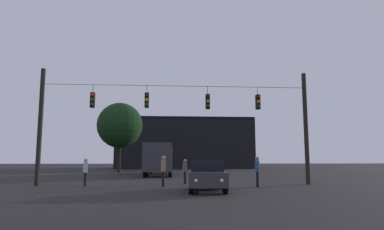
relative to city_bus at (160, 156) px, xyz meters
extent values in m
plane|color=black|center=(1.40, -4.59, -1.87)|extent=(168.00, 168.00, 0.00)
cylinder|color=black|center=(-7.00, -12.98, 1.75)|extent=(0.28, 0.28, 7.23)
cylinder|color=black|center=(9.79, -12.98, 1.75)|extent=(0.28, 0.28, 7.23)
cylinder|color=black|center=(1.40, -12.98, 4.39)|extent=(16.78, 0.02, 0.02)
cylinder|color=black|center=(-3.89, -12.98, 4.13)|extent=(0.03, 0.03, 0.50)
cube|color=black|center=(-3.89, -12.98, 3.40)|extent=(0.26, 0.32, 0.95)
sphere|color=red|center=(-3.89, -13.16, 3.70)|extent=(0.20, 0.20, 0.20)
sphere|color=#5B3D0C|center=(-3.89, -13.16, 3.40)|extent=(0.20, 0.20, 0.20)
sphere|color=#0C4219|center=(-3.89, -13.16, 3.10)|extent=(0.20, 0.20, 0.20)
cylinder|color=black|center=(-0.51, -12.98, 4.14)|extent=(0.03, 0.03, 0.47)
cube|color=black|center=(-0.51, -12.98, 3.43)|extent=(0.26, 0.32, 0.95)
sphere|color=#510A0A|center=(-0.51, -13.16, 3.73)|extent=(0.20, 0.20, 0.20)
sphere|color=orange|center=(-0.51, -13.16, 3.43)|extent=(0.20, 0.20, 0.20)
sphere|color=#0C4219|center=(-0.51, -13.16, 3.13)|extent=(0.20, 0.20, 0.20)
cylinder|color=black|center=(3.38, -12.98, 4.12)|extent=(0.03, 0.03, 0.51)
cube|color=black|center=(3.38, -12.98, 3.39)|extent=(0.26, 0.32, 0.95)
sphere|color=#510A0A|center=(3.38, -13.16, 3.69)|extent=(0.20, 0.20, 0.20)
sphere|color=orange|center=(3.38, -13.16, 3.39)|extent=(0.20, 0.20, 0.20)
sphere|color=#0C4219|center=(3.38, -13.16, 3.09)|extent=(0.20, 0.20, 0.20)
cylinder|color=black|center=(6.66, -12.98, 4.13)|extent=(0.03, 0.03, 0.50)
cube|color=black|center=(6.66, -12.98, 3.41)|extent=(0.26, 0.32, 0.95)
sphere|color=#510A0A|center=(6.66, -13.16, 3.71)|extent=(0.20, 0.20, 0.20)
sphere|color=orange|center=(6.66, -13.16, 3.41)|extent=(0.20, 0.20, 0.20)
sphere|color=#0C4219|center=(6.66, -13.16, 3.11)|extent=(0.20, 0.20, 0.20)
cube|color=#2D2D33|center=(0.00, 0.01, -0.12)|extent=(2.65, 11.03, 2.50)
cube|color=black|center=(0.00, 0.01, 0.49)|extent=(2.68, 10.37, 0.70)
cylinder|color=black|center=(-1.06, 3.98, -1.37)|extent=(0.29, 1.00, 1.00)
cylinder|color=black|center=(1.16, 3.95, -1.37)|extent=(0.29, 1.00, 1.00)
cylinder|color=black|center=(-1.14, -2.18, -1.37)|extent=(0.29, 1.00, 1.00)
cylinder|color=black|center=(1.08, -2.21, -1.37)|extent=(0.29, 1.00, 1.00)
cylinder|color=black|center=(-1.17, -4.16, -1.37)|extent=(0.29, 1.00, 1.00)
cylinder|color=black|center=(1.05, -4.19, -1.37)|extent=(0.29, 1.00, 1.00)
cube|color=beige|center=(0.04, 3.31, 0.49)|extent=(2.57, 0.83, 0.56)
cube|color=beige|center=(-0.04, -2.74, 0.49)|extent=(2.57, 0.83, 0.56)
cube|color=#2D2D33|center=(2.84, -16.89, -1.21)|extent=(2.09, 4.41, 0.68)
cube|color=black|center=(2.85, -16.74, -0.61)|extent=(1.74, 2.42, 0.52)
cylinder|color=black|center=(3.53, -18.36, -1.55)|extent=(0.26, 0.65, 0.64)
cylinder|color=black|center=(1.95, -18.25, -1.55)|extent=(0.26, 0.65, 0.64)
cylinder|color=black|center=(3.72, -15.53, -1.55)|extent=(0.26, 0.65, 0.64)
cylinder|color=black|center=(2.14, -15.42, -1.55)|extent=(0.26, 0.65, 0.64)
sphere|color=white|center=(3.27, -19.02, -1.21)|extent=(0.18, 0.18, 0.18)
sphere|color=white|center=(2.12, -18.94, -1.21)|extent=(0.18, 0.18, 0.18)
cylinder|color=black|center=(6.06, -14.65, -1.43)|extent=(0.14, 0.14, 0.86)
cylinder|color=black|center=(6.01, -14.80, -1.43)|extent=(0.14, 0.14, 0.86)
cube|color=#2D4C7F|center=(6.04, -14.73, -0.68)|extent=(0.35, 0.42, 0.65)
sphere|color=#8C6B51|center=(6.04, -14.73, -0.24)|extent=(0.23, 0.23, 0.23)
cylinder|color=black|center=(-4.00, -13.56, -1.46)|extent=(0.14, 0.14, 0.81)
cylinder|color=black|center=(-4.05, -13.40, -1.46)|extent=(0.14, 0.14, 0.81)
cube|color=silver|center=(-4.03, -13.48, -0.76)|extent=(0.34, 0.42, 0.60)
sphere|color=#8C6B51|center=(-4.03, -13.48, -0.35)|extent=(0.22, 0.22, 0.22)
cylinder|color=black|center=(1.99, -12.04, -1.47)|extent=(0.14, 0.14, 0.79)
cylinder|color=black|center=(1.97, -11.88, -1.47)|extent=(0.14, 0.14, 0.79)
cube|color=#4C4C56|center=(1.98, -11.96, -0.78)|extent=(0.28, 0.38, 0.59)
sphere|color=#8C6B51|center=(1.98, -11.96, -0.38)|extent=(0.21, 0.21, 0.21)
cylinder|color=black|center=(0.61, -14.28, -1.42)|extent=(0.14, 0.14, 0.88)
cylinder|color=black|center=(0.59, -14.12, -1.42)|extent=(0.14, 0.14, 0.88)
cube|color=#997F4C|center=(0.60, -14.20, -0.65)|extent=(0.28, 0.39, 0.66)
sphere|color=#8C6B51|center=(0.60, -14.20, -0.20)|extent=(0.24, 0.24, 0.24)
cube|color=black|center=(3.65, 25.24, 2.09)|extent=(22.65, 12.05, 7.92)
cube|color=black|center=(3.65, 25.24, 6.31)|extent=(22.65, 12.05, 0.50)
cylinder|color=black|center=(-5.09, 7.20, 0.01)|extent=(0.42, 0.42, 3.76)
sphere|color=black|center=(-5.09, 7.20, 3.83)|extent=(5.53, 5.53, 5.53)
camera|label=1|loc=(0.89, -33.90, -0.25)|focal=31.12mm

